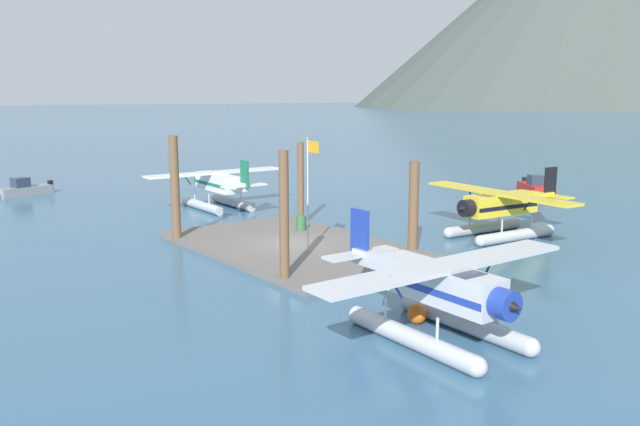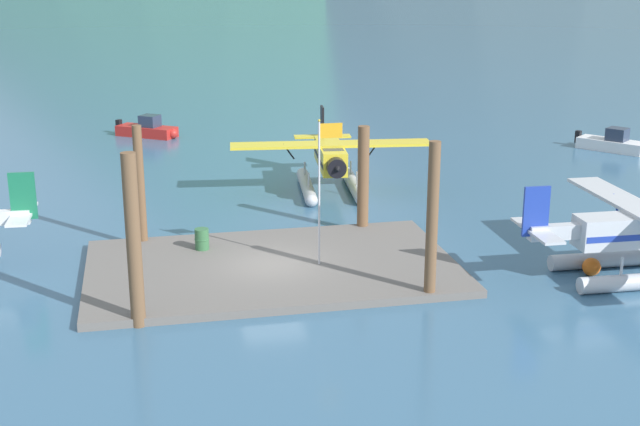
% 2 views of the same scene
% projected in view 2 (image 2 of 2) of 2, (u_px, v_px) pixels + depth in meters
% --- Properties ---
extents(ground_plane, '(1200.00, 1200.00, 0.00)m').
position_uv_depth(ground_plane, '(272.00, 271.00, 34.06)').
color(ground_plane, '#38607F').
extents(dock_platform, '(14.41, 8.88, 0.30)m').
position_uv_depth(dock_platform, '(272.00, 267.00, 34.02)').
color(dock_platform, '#66605B').
rests_on(dock_platform, ground).
extents(piling_near_left, '(0.49, 0.49, 5.96)m').
position_uv_depth(piling_near_left, '(134.00, 242.00, 28.16)').
color(piling_near_left, brown).
rests_on(piling_near_left, ground).
extents(piling_near_right, '(0.42, 0.42, 5.84)m').
position_uv_depth(piling_near_right, '(432.00, 222.00, 30.44)').
color(piling_near_right, brown).
rests_on(piling_near_right, ground).
extents(piling_far_left, '(0.39, 0.39, 5.27)m').
position_uv_depth(piling_far_left, '(140.00, 187.00, 36.15)').
color(piling_far_left, brown).
rests_on(piling_far_left, ground).
extents(piling_far_right, '(0.51, 0.51, 4.84)m').
position_uv_depth(piling_far_right, '(363.00, 180.00, 38.23)').
color(piling_far_right, brown).
rests_on(piling_far_right, ground).
extents(flagpole, '(0.95, 0.10, 5.76)m').
position_uv_depth(flagpole, '(322.00, 175.00, 32.99)').
color(flagpole, silver).
rests_on(flagpole, dock_platform).
extents(fuel_drum, '(0.62, 0.62, 0.88)m').
position_uv_depth(fuel_drum, '(202.00, 239.00, 35.56)').
color(fuel_drum, '#33663D').
rests_on(fuel_drum, dock_platform).
extents(mooring_buoy, '(0.71, 0.71, 0.71)m').
position_uv_depth(mooring_buoy, '(591.00, 267.00, 33.49)').
color(mooring_buoy, orange).
rests_on(mooring_buoy, ground).
extents(seaplane_yellow_bow_right, '(10.49, 7.95, 3.84)m').
position_uv_depth(seaplane_yellow_bow_right, '(330.00, 163.00, 45.11)').
color(seaplane_yellow_bow_right, '#B7BABF').
rests_on(seaplane_yellow_bow_right, ground).
extents(seaplane_silver_stbd_aft, '(7.98, 10.44, 3.84)m').
position_uv_depth(seaplane_silver_stbd_aft, '(637.00, 239.00, 32.93)').
color(seaplane_silver_stbd_aft, '#B7BABF').
rests_on(seaplane_silver_stbd_aft, ground).
extents(boat_white_open_east, '(3.77, 4.23, 1.50)m').
position_uv_depth(boat_white_open_east, '(614.00, 143.00, 55.01)').
color(boat_white_open_east, silver).
rests_on(boat_white_open_east, ground).
extents(boat_red_open_north, '(4.30, 3.63, 1.50)m').
position_uv_depth(boat_red_open_north, '(148.00, 129.00, 59.43)').
color(boat_red_open_north, '#B2231E').
rests_on(boat_red_open_north, ground).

